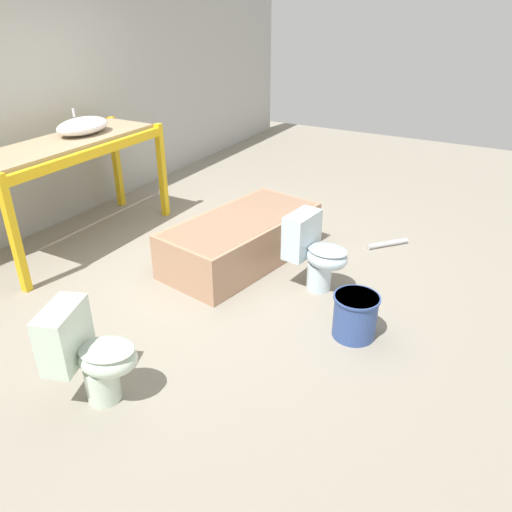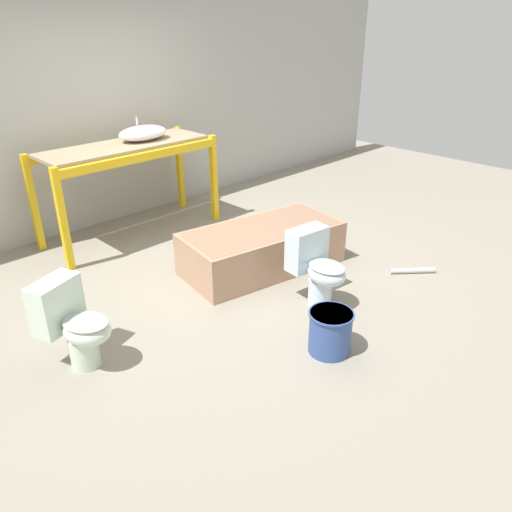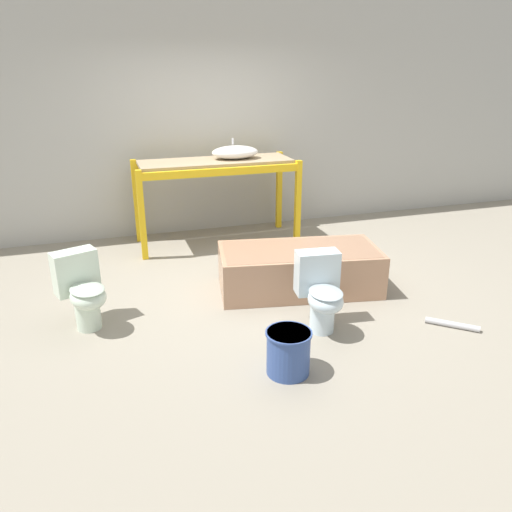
{
  "view_description": "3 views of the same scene",
  "coord_description": "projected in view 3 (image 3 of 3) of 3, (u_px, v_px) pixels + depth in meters",
  "views": [
    {
      "loc": [
        -3.33,
        -2.62,
        2.32
      ],
      "look_at": [
        -0.3,
        -0.93,
        0.51
      ],
      "focal_mm": 35.0,
      "sensor_mm": 36.0,
      "label": 1
    },
    {
      "loc": [
        -2.9,
        -3.62,
        2.38
      ],
      "look_at": [
        -0.23,
        -0.94,
        0.55
      ],
      "focal_mm": 35.0,
      "sensor_mm": 36.0,
      "label": 2
    },
    {
      "loc": [
        -1.45,
        -4.76,
        2.19
      ],
      "look_at": [
        -0.26,
        -1.05,
        0.69
      ],
      "focal_mm": 35.0,
      "sensor_mm": 36.0,
      "label": 3
    }
  ],
  "objects": [
    {
      "name": "loose_pipe",
      "position": [
        452.0,
        324.0,
        4.44
      ],
      "size": [
        0.38,
        0.35,
        0.06
      ],
      "color": "#B7B7BC",
      "rests_on": "ground_plane"
    },
    {
      "name": "shelving_rack",
      "position": [
        216.0,
        173.0,
        6.29
      ],
      "size": [
        2.04,
        0.76,
        1.08
      ],
      "color": "yellow",
      "rests_on": "ground_plane"
    },
    {
      "name": "ground_plane",
      "position": [
        249.0,
        280.0,
        5.43
      ],
      "size": [
        12.0,
        12.0,
        0.0
      ],
      "primitive_type": "plane",
      "color": "gray"
    },
    {
      "name": "sink_basin",
      "position": [
        235.0,
        152.0,
        6.28
      ],
      "size": [
        0.6,
        0.37,
        0.24
      ],
      "color": "white",
      "rests_on": "shelving_rack"
    },
    {
      "name": "bucket_white",
      "position": [
        288.0,
        351.0,
        3.74
      ],
      "size": [
        0.35,
        0.35,
        0.35
      ],
      "color": "#334C8C",
      "rests_on": "ground_plane"
    },
    {
      "name": "bathtub_main",
      "position": [
        299.0,
        266.0,
        5.12
      ],
      "size": [
        1.73,
        1.04,
        0.44
      ],
      "rotation": [
        0.0,
        0.0,
        -0.18
      ],
      "color": "tan",
      "rests_on": "ground_plane"
    },
    {
      "name": "warehouse_wall_rear",
      "position": [
        205.0,
        112.0,
        6.6
      ],
      "size": [
        10.8,
        0.08,
        3.2
      ],
      "color": "#ADADA8",
      "rests_on": "ground_plane"
    },
    {
      "name": "toilet_far",
      "position": [
        321.0,
        291.0,
        4.32
      ],
      "size": [
        0.4,
        0.58,
        0.67
      ],
      "rotation": [
        0.0,
        0.0,
        -0.12
      ],
      "color": "silver",
      "rests_on": "ground_plane"
    },
    {
      "name": "toilet_near",
      "position": [
        83.0,
        289.0,
        4.36
      ],
      "size": [
        0.5,
        0.62,
        0.67
      ],
      "rotation": [
        0.0,
        0.0,
        0.35
      ],
      "color": "silver",
      "rests_on": "ground_plane"
    }
  ]
}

